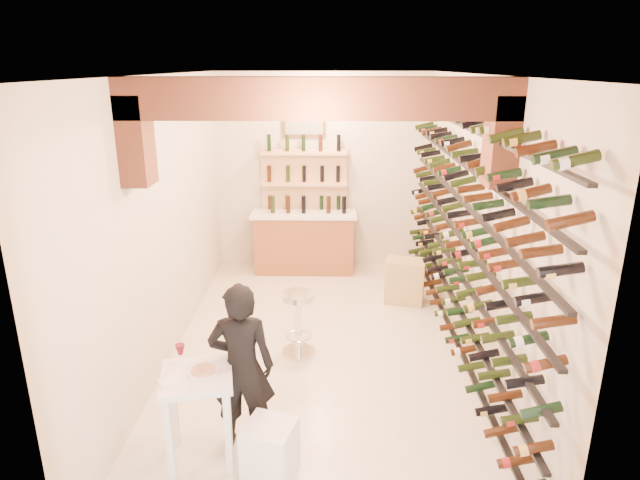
# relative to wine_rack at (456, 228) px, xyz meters

# --- Properties ---
(ground) EXTENTS (6.00, 6.00, 0.00)m
(ground) POSITION_rel_wine_rack_xyz_m (-1.53, 0.00, -1.55)
(ground) COLOR beige
(ground) RESTS_ON ground
(room_shell) EXTENTS (3.52, 6.02, 3.21)m
(room_shell) POSITION_rel_wine_rack_xyz_m (-1.53, -0.26, 0.70)
(room_shell) COLOR beige
(room_shell) RESTS_ON ground
(wine_rack) EXTENTS (0.32, 5.70, 2.56)m
(wine_rack) POSITION_rel_wine_rack_xyz_m (0.00, 0.00, 0.00)
(wine_rack) COLOR black
(wine_rack) RESTS_ON ground
(back_counter) EXTENTS (1.70, 0.62, 1.29)m
(back_counter) POSITION_rel_wine_rack_xyz_m (-1.83, 2.65, -1.02)
(back_counter) COLOR #98562F
(back_counter) RESTS_ON ground
(back_shelving) EXTENTS (1.40, 0.31, 2.73)m
(back_shelving) POSITION_rel_wine_rack_xyz_m (-1.83, 2.89, -0.38)
(back_shelving) COLOR tan
(back_shelving) RESTS_ON ground
(tasting_table) EXTENTS (0.69, 0.69, 1.03)m
(tasting_table) POSITION_rel_wine_rack_xyz_m (-2.53, -1.94, -0.85)
(tasting_table) COLOR white
(tasting_table) RESTS_ON ground
(white_stool) EXTENTS (0.49, 0.49, 0.49)m
(white_stool) POSITION_rel_wine_rack_xyz_m (-1.91, -2.13, -1.30)
(white_stool) COLOR white
(white_stool) RESTS_ON ground
(person) EXTENTS (0.58, 0.38, 1.57)m
(person) POSITION_rel_wine_rack_xyz_m (-2.18, -1.72, -0.76)
(person) COLOR black
(person) RESTS_ON ground
(chrome_barstool) EXTENTS (0.40, 0.40, 0.78)m
(chrome_barstool) POSITION_rel_wine_rack_xyz_m (-1.78, -0.09, -1.10)
(chrome_barstool) COLOR silver
(chrome_barstool) RESTS_ON ground
(crate_lower) EXTENTS (0.61, 0.49, 0.32)m
(crate_lower) POSITION_rel_wine_rack_xyz_m (-0.32, 1.41, -1.39)
(crate_lower) COLOR tan
(crate_lower) RESTS_ON ground
(crate_upper) EXTENTS (0.61, 0.48, 0.32)m
(crate_upper) POSITION_rel_wine_rack_xyz_m (-0.32, 1.41, -1.07)
(crate_upper) COLOR tan
(crate_upper) RESTS_ON crate_lower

